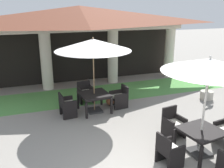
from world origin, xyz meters
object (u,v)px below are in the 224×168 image
object	(u,v)px
patio_umbrella_mid_left	(209,66)
patio_chair_mid_left_west	(169,151)
patio_table_mid_left	(201,133)
patio_table_near_foreground	(94,96)
patio_chair_near_foreground_west	(67,105)
terracotta_urn	(110,101)
patio_umbrella_near_foreground	(93,45)
patio_chair_near_foreground_north	(85,93)
potted_palm_right_edge	(207,93)
patio_chair_near_foreground_east	(119,97)
patio_chair_mid_left_north	(173,124)

from	to	relation	value
patio_umbrella_mid_left	patio_chair_mid_left_west	distance (m)	2.30
patio_table_mid_left	patio_table_near_foreground	bearing A→B (deg)	117.37
patio_chair_near_foreground_west	terracotta_urn	size ratio (longest dim) A/B	2.09
patio_chair_mid_left_west	patio_umbrella_near_foreground	bearing A→B (deg)	-176.05
patio_chair_near_foreground_north	terracotta_urn	distance (m)	1.11
patio_chair_near_foreground_north	patio_table_mid_left	bearing A→B (deg)	107.71
patio_chair_near_foreground_north	terracotta_urn	bearing A→B (deg)	137.18
patio_umbrella_near_foreground	patio_chair_near_foreground_north	size ratio (longest dim) A/B	3.31
patio_umbrella_near_foreground	potted_palm_right_edge	size ratio (longest dim) A/B	2.39
patio_table_near_foreground	terracotta_urn	world-z (taller)	patio_table_near_foreground
patio_umbrella_near_foreground	patio_chair_near_foreground_east	world-z (taller)	patio_umbrella_near_foreground
patio_umbrella_mid_left	patio_umbrella_near_foreground	bearing A→B (deg)	117.37
patio_chair_near_foreground_east	patio_umbrella_mid_left	bearing A→B (deg)	-172.43
patio_table_mid_left	patio_chair_mid_left_west	world-z (taller)	patio_chair_mid_left_west
patio_chair_mid_left_west	terracotta_urn	bearing A→B (deg)	172.65
patio_chair_near_foreground_west	terracotta_urn	distance (m)	1.88
patio_chair_near_foreground_east	patio_chair_mid_left_north	distance (m)	2.79
patio_chair_near_foreground_west	patio_umbrella_mid_left	xyz separation A→B (m)	(2.94, -3.58, 2.02)
patio_table_near_foreground	patio_table_mid_left	size ratio (longest dim) A/B	0.98
patio_chair_mid_left_west	potted_palm_right_edge	xyz separation A→B (m)	(3.99, 3.46, -0.09)
patio_table_near_foreground	patio_chair_near_foreground_north	bearing A→B (deg)	95.24
patio_umbrella_near_foreground	patio_chair_near_foreground_north	distance (m)	2.35
patio_chair_mid_left_north	terracotta_urn	bearing A→B (deg)	-80.22
patio_umbrella_near_foreground	patio_umbrella_mid_left	xyz separation A→B (m)	(1.90, -3.68, -0.07)
potted_palm_right_edge	terracotta_urn	distance (m)	4.14
patio_chair_near_foreground_west	patio_table_mid_left	bearing A→B (deg)	34.20
patio_chair_near_foreground_east	terracotta_urn	distance (m)	0.46
patio_chair_near_foreground_east	terracotta_urn	size ratio (longest dim) A/B	2.05
potted_palm_right_edge	terracotta_urn	bearing A→B (deg)	169.55
patio_chair_near_foreground_north	terracotta_urn	size ratio (longest dim) A/B	2.04
patio_chair_near_foreground_north	patio_table_mid_left	world-z (taller)	patio_chair_near_foreground_north
patio_table_near_foreground	patio_chair_near_foreground_east	bearing A→B (deg)	5.24
patio_chair_near_foreground_north	terracotta_urn	xyz separation A→B (m)	(0.86, -0.66, -0.23)
patio_chair_mid_left_west	terracotta_urn	world-z (taller)	patio_chair_mid_left_west
patio_table_near_foreground	potted_palm_right_edge	world-z (taller)	potted_palm_right_edge
patio_table_near_foreground	patio_chair_mid_left_west	bearing A→B (deg)	-77.64
patio_umbrella_near_foreground	patio_chair_near_foreground_north	bearing A→B (deg)	95.24
patio_umbrella_mid_left	patio_chair_near_foreground_west	bearing A→B (deg)	129.44
patio_chair_near_foreground_east	patio_chair_mid_left_north	world-z (taller)	patio_chair_mid_left_north
patio_table_mid_left	terracotta_urn	size ratio (longest dim) A/B	2.80
patio_umbrella_mid_left	terracotta_urn	distance (m)	4.78
patio_chair_mid_left_west	patio_chair_near_foreground_north	bearing A→B (deg)	-177.55
patio_chair_near_foreground_west	patio_chair_near_foreground_east	distance (m)	2.10
patio_chair_mid_left_west	terracotta_urn	size ratio (longest dim) A/B	2.07
patio_chair_near_foreground_east	patio_table_mid_left	bearing A→B (deg)	-172.43
potted_palm_right_edge	terracotta_urn	xyz separation A→B (m)	(-4.07, 0.75, -0.13)
patio_chair_near_foreground_west	terracotta_urn	xyz separation A→B (m)	(1.80, 0.48, -0.24)
patio_chair_near_foreground_east	potted_palm_right_edge	xyz separation A→B (m)	(3.79, -0.46, -0.09)
patio_chair_near_foreground_north	patio_table_mid_left	size ratio (longest dim) A/B	0.73
patio_umbrella_near_foreground	patio_chair_mid_left_west	xyz separation A→B (m)	(0.84, -3.83, -2.11)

